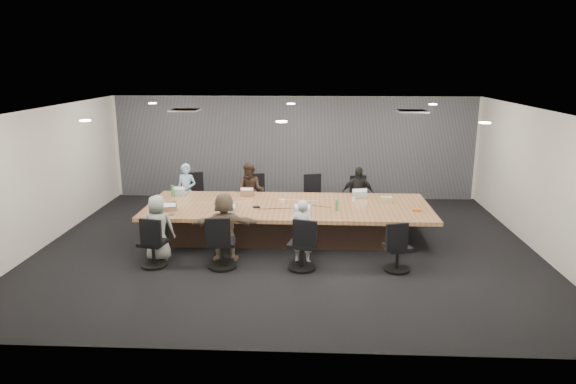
{
  "coord_description": "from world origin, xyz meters",
  "views": [
    {
      "loc": [
        0.49,
        -10.0,
        3.7
      ],
      "look_at": [
        0.0,
        0.4,
        1.05
      ],
      "focal_mm": 32.0,
      "sensor_mm": 36.0,
      "label": 1
    }
  ],
  "objects_px": {
    "person_4": "(158,228)",
    "mug_brown": "(167,205)",
    "person_5": "(225,227)",
    "bottle_green_left": "(172,191)",
    "laptop_3": "(360,196)",
    "chair_5": "(222,246)",
    "laptop_6": "(303,216)",
    "chair_1": "(253,199)",
    "person_6": "(302,231)",
    "person_1": "(251,191)",
    "bottle_clear": "(222,199)",
    "chair_7": "(398,251)",
    "chair_2": "(310,200)",
    "laptop_5": "(229,215)",
    "laptop_1": "(248,195)",
    "stapler": "(304,212)",
    "chair_4": "(153,247)",
    "chair_3": "(356,201)",
    "laptop_0": "(181,194)",
    "snack_packet": "(417,210)",
    "bottle_green_right": "(337,205)",
    "chair_6": "(302,248)",
    "canvas_bag": "(386,200)",
    "laptop_4": "(165,214)",
    "person_0": "(187,191)",
    "chair_0": "(191,198)",
    "person_3": "(358,194)"
  },
  "relations": [
    {
      "from": "bottle_green_right",
      "to": "canvas_bag",
      "type": "relative_size",
      "value": 0.93
    },
    {
      "from": "laptop_3",
      "to": "person_4",
      "type": "distance_m",
      "value": 4.55
    },
    {
      "from": "laptop_5",
      "to": "snack_packet",
      "type": "height_order",
      "value": "snack_packet"
    },
    {
      "from": "chair_3",
      "to": "laptop_1",
      "type": "distance_m",
      "value": 2.73
    },
    {
      "from": "snack_packet",
      "to": "person_0",
      "type": "bearing_deg",
      "value": 161.92
    },
    {
      "from": "chair_6",
      "to": "laptop_6",
      "type": "bearing_deg",
      "value": 103.93
    },
    {
      "from": "chair_1",
      "to": "bottle_green_right",
      "type": "relative_size",
      "value": 3.59
    },
    {
      "from": "person_3",
      "to": "snack_packet",
      "type": "height_order",
      "value": "person_3"
    },
    {
      "from": "chair_4",
      "to": "chair_3",
      "type": "bearing_deg",
      "value": 52.72
    },
    {
      "from": "chair_3",
      "to": "chair_6",
      "type": "distance_m",
      "value": 3.63
    },
    {
      "from": "person_0",
      "to": "person_1",
      "type": "xyz_separation_m",
      "value": [
        1.55,
        0.0,
        0.01
      ]
    },
    {
      "from": "laptop_5",
      "to": "person_4",
      "type": "bearing_deg",
      "value": -147.22
    },
    {
      "from": "chair_3",
      "to": "stapler",
      "type": "distance_m",
      "value": 2.63
    },
    {
      "from": "person_1",
      "to": "bottle_clear",
      "type": "bearing_deg",
      "value": -104.33
    },
    {
      "from": "chair_7",
      "to": "stapler",
      "type": "xyz_separation_m",
      "value": [
        -1.72,
        1.12,
        0.4
      ]
    },
    {
      "from": "laptop_0",
      "to": "laptop_1",
      "type": "distance_m",
      "value": 1.55
    },
    {
      "from": "chair_5",
      "to": "laptop_4",
      "type": "bearing_deg",
      "value": 138.67
    },
    {
      "from": "chair_4",
      "to": "laptop_5",
      "type": "distance_m",
      "value": 1.61
    },
    {
      "from": "chair_3",
      "to": "laptop_6",
      "type": "height_order",
      "value": "same"
    },
    {
      "from": "chair_2",
      "to": "laptop_3",
      "type": "height_order",
      "value": "chair_2"
    },
    {
      "from": "laptop_1",
      "to": "person_4",
      "type": "relative_size",
      "value": 0.24
    },
    {
      "from": "chair_0",
      "to": "snack_packet",
      "type": "relative_size",
      "value": 5.02
    },
    {
      "from": "stapler",
      "to": "chair_4",
      "type": "bearing_deg",
      "value": -159.75
    },
    {
      "from": "chair_4",
      "to": "snack_packet",
      "type": "distance_m",
      "value": 5.27
    },
    {
      "from": "laptop_3",
      "to": "laptop_5",
      "type": "bearing_deg",
      "value": 22.97
    },
    {
      "from": "bottle_clear",
      "to": "canvas_bag",
      "type": "relative_size",
      "value": 0.86
    },
    {
      "from": "person_4",
      "to": "mug_brown",
      "type": "xyz_separation_m",
      "value": [
        -0.11,
        1.03,
        0.16
      ]
    },
    {
      "from": "snack_packet",
      "to": "bottle_green_right",
      "type": "bearing_deg",
      "value": -178.98
    },
    {
      "from": "chair_7",
      "to": "laptop_3",
      "type": "xyz_separation_m",
      "value": [
        -0.47,
        2.5,
        0.38
      ]
    },
    {
      "from": "stapler",
      "to": "person_5",
      "type": "bearing_deg",
      "value": -154.35
    },
    {
      "from": "chair_5",
      "to": "laptop_6",
      "type": "height_order",
      "value": "chair_5"
    },
    {
      "from": "chair_6",
      "to": "chair_7",
      "type": "xyz_separation_m",
      "value": [
        1.73,
        0.0,
        -0.03
      ]
    },
    {
      "from": "bottle_green_right",
      "to": "laptop_0",
      "type": "bearing_deg",
      "value": 161.73
    },
    {
      "from": "chair_2",
      "to": "chair_3",
      "type": "distance_m",
      "value": 1.13
    },
    {
      "from": "laptop_5",
      "to": "person_5",
      "type": "bearing_deg",
      "value": -80.41
    },
    {
      "from": "mug_brown",
      "to": "person_6",
      "type": "bearing_deg",
      "value": -19.79
    },
    {
      "from": "laptop_0",
      "to": "laptop_5",
      "type": "bearing_deg",
      "value": 130.32
    },
    {
      "from": "laptop_3",
      "to": "laptop_4",
      "type": "relative_size",
      "value": 1.07
    },
    {
      "from": "laptop_4",
      "to": "laptop_5",
      "type": "height_order",
      "value": "same"
    },
    {
      "from": "chair_1",
      "to": "person_6",
      "type": "xyz_separation_m",
      "value": [
        1.29,
        -3.05,
        0.22
      ]
    },
    {
      "from": "person_5",
      "to": "bottle_green_left",
      "type": "relative_size",
      "value": 5.19
    },
    {
      "from": "person_5",
      "to": "person_4",
      "type": "bearing_deg",
      "value": -7.37
    },
    {
      "from": "laptop_5",
      "to": "canvas_bag",
      "type": "xyz_separation_m",
      "value": [
        3.25,
        1.1,
        0.06
      ]
    },
    {
      "from": "laptop_5",
      "to": "chair_2",
      "type": "bearing_deg",
      "value": 67.02
    },
    {
      "from": "laptop_5",
      "to": "bottle_green_right",
      "type": "relative_size",
      "value": 1.36
    },
    {
      "from": "laptop_5",
      "to": "laptop_1",
      "type": "bearing_deg",
      "value": 93.35
    },
    {
      "from": "chair_2",
      "to": "laptop_4",
      "type": "height_order",
      "value": "chair_2"
    },
    {
      "from": "laptop_3",
      "to": "laptop_6",
      "type": "bearing_deg",
      "value": 44.4
    },
    {
      "from": "laptop_1",
      "to": "bottle_green_right",
      "type": "bearing_deg",
      "value": 148.5
    },
    {
      "from": "chair_7",
      "to": "laptop_6",
      "type": "height_order",
      "value": "laptop_6"
    }
  ]
}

